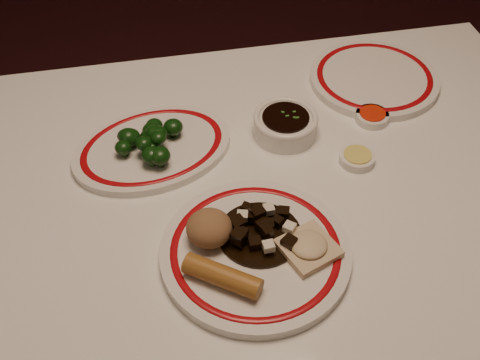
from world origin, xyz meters
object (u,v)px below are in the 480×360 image
at_px(soy_bowl, 285,126).
at_px(rice_mound, 209,228).
at_px(stirfry_heap, 260,230).
at_px(main_plate, 255,252).
at_px(fried_wonton, 309,247).
at_px(broccoli_pile, 149,139).
at_px(dining_table, 264,230).
at_px(broccoli_plate, 153,148).
at_px(spring_roll, 222,276).

bearing_deg(soy_bowl, rice_mound, -127.53).
xyz_separation_m(stirfry_heap, soy_bowl, (0.10, 0.24, -0.01)).
xyz_separation_m(rice_mound, soy_bowl, (0.18, 0.24, -0.02)).
xyz_separation_m(main_plate, fried_wonton, (0.08, -0.02, 0.02)).
bearing_deg(broccoli_pile, stirfry_heap, -57.70).
distance_m(dining_table, rice_mound, 0.20).
bearing_deg(rice_mound, main_plate, -27.42).
bearing_deg(dining_table, broccoli_plate, 139.86).
height_order(rice_mound, broccoli_pile, rice_mound).
distance_m(main_plate, stirfry_heap, 0.04).
bearing_deg(fried_wonton, rice_mound, 159.71).
bearing_deg(soy_bowl, broccoli_plate, -179.83).
bearing_deg(broccoli_pile, broccoli_plate, 57.94).
height_order(spring_roll, soy_bowl, spring_roll).
distance_m(fried_wonton, broccoli_pile, 0.36).
relative_size(main_plate, fried_wonton, 3.15).
height_order(spring_roll, broccoli_plate, spring_roll).
relative_size(main_plate, soy_bowl, 2.68).
height_order(main_plate, fried_wonton, fried_wonton).
distance_m(rice_mound, broccoli_pile, 0.24).
bearing_deg(rice_mound, dining_table, 38.22).
distance_m(main_plate, spring_roll, 0.08).
relative_size(spring_roll, soy_bowl, 1.00).
bearing_deg(broccoli_plate, dining_table, -40.14).
bearing_deg(stirfry_heap, spring_roll, -132.93).
xyz_separation_m(broccoli_pile, soy_bowl, (0.25, 0.01, -0.02)).
bearing_deg(broccoli_pile, spring_roll, -76.33).
distance_m(spring_roll, soy_bowl, 0.37).
xyz_separation_m(broccoli_plate, soy_bowl, (0.25, 0.00, 0.01)).
relative_size(dining_table, main_plate, 3.76).
xyz_separation_m(stirfry_heap, broccoli_plate, (-0.15, 0.24, -0.02)).
height_order(broccoli_plate, broccoli_pile, broccoli_pile).
relative_size(dining_table, broccoli_pile, 9.50).
bearing_deg(fried_wonton, stirfry_heap, 144.62).
bearing_deg(spring_roll, stirfry_heap, -6.95).
xyz_separation_m(dining_table, broccoli_pile, (-0.18, 0.14, 0.13)).
bearing_deg(main_plate, fried_wonton, -13.78).
bearing_deg(broccoli_pile, fried_wonton, -52.74).
bearing_deg(rice_mound, stirfry_heap, -4.63).
distance_m(dining_table, broccoli_plate, 0.25).
bearing_deg(fried_wonton, broccoli_pile, 127.26).
bearing_deg(soy_bowl, spring_roll, -118.85).
bearing_deg(stirfry_heap, rice_mound, 175.37).
bearing_deg(main_plate, broccoli_pile, 117.43).
height_order(main_plate, broccoli_plate, main_plate).
distance_m(fried_wonton, stirfry_heap, 0.08).
height_order(main_plate, broccoli_pile, broccoli_pile).
distance_m(dining_table, main_plate, 0.16).
bearing_deg(spring_roll, dining_table, 4.40).
bearing_deg(dining_table, spring_roll, -121.58).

